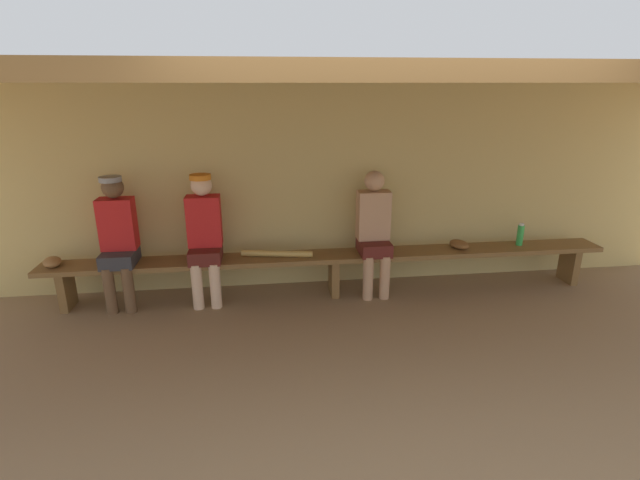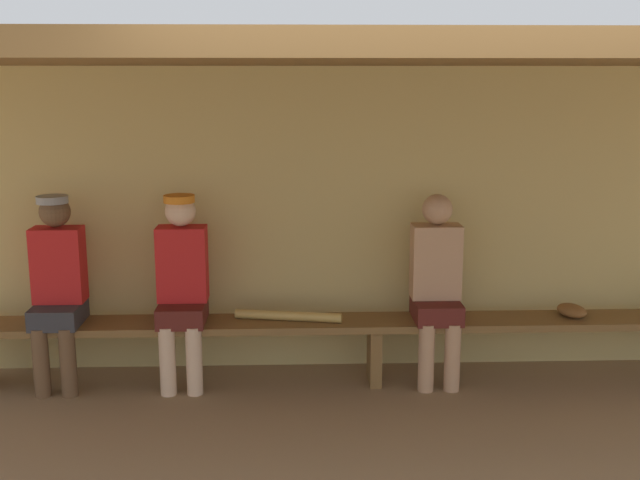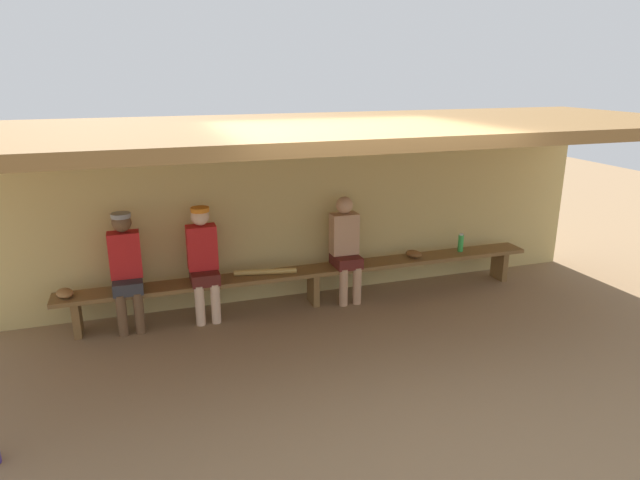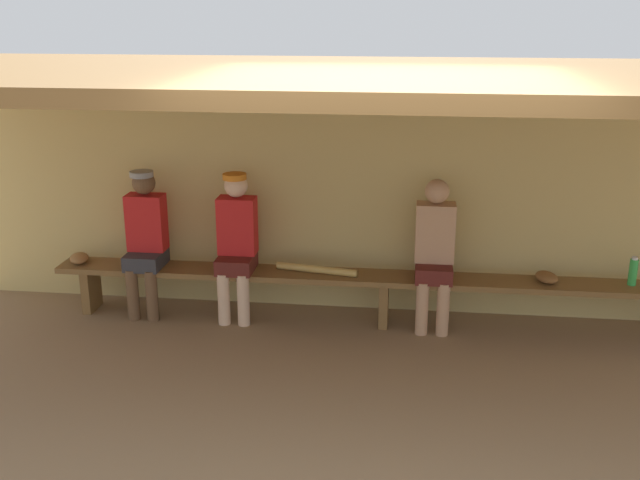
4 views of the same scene
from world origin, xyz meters
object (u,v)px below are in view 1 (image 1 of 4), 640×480
at_px(baseball_bat, 277,254).
at_px(water_bottle_clear, 520,235).
at_px(baseball_glove_tan, 52,262).
at_px(baseball_glove_worn, 459,244).
at_px(bench, 334,260).
at_px(player_leftmost, 374,228).
at_px(player_in_red, 118,236).
at_px(player_with_sunglasses, 204,233).

bearing_deg(baseball_bat, water_bottle_clear, 11.47).
distance_m(baseball_glove_tan, baseball_bat, 2.23).
bearing_deg(baseball_glove_worn, water_bottle_clear, 68.82).
bearing_deg(water_bottle_clear, baseball_bat, -179.29).
bearing_deg(baseball_glove_tan, water_bottle_clear, 69.43).
height_order(bench, baseball_glove_worn, baseball_glove_worn).
height_order(player_leftmost, water_bottle_clear, player_leftmost).
xyz_separation_m(player_in_red, player_leftmost, (2.61, -0.00, -0.02)).
xyz_separation_m(bench, player_leftmost, (0.43, 0.00, 0.34)).
xyz_separation_m(player_in_red, baseball_glove_worn, (3.58, 0.01, -0.24)).
relative_size(water_bottle_clear, baseball_bat, 0.34).
bearing_deg(baseball_glove_worn, player_leftmost, -111.95).
relative_size(bench, player_in_red, 4.46).
relative_size(bench, baseball_bat, 7.98).
bearing_deg(player_leftmost, baseball_glove_tan, 179.94).
height_order(player_leftmost, baseball_glove_worn, player_leftmost).
bearing_deg(baseball_glove_worn, player_in_red, -112.48).
bearing_deg(player_leftmost, bench, -179.59).
height_order(player_with_sunglasses, baseball_bat, player_with_sunglasses).
bearing_deg(baseball_glove_tan, baseball_glove_worn, 69.24).
xyz_separation_m(baseball_glove_worn, baseball_glove_tan, (-4.24, -0.01, 0.00)).
bearing_deg(player_in_red, bench, -0.09).
height_order(water_bottle_clear, baseball_bat, water_bottle_clear).
height_order(water_bottle_clear, baseball_glove_tan, water_bottle_clear).
distance_m(baseball_glove_worn, baseball_bat, 2.01).
bearing_deg(player_with_sunglasses, baseball_glove_worn, 0.25).
distance_m(player_leftmost, water_bottle_clear, 1.70).
bearing_deg(bench, baseball_glove_tan, 179.87).
bearing_deg(player_in_red, baseball_bat, -0.13).
height_order(player_with_sunglasses, player_in_red, same).
height_order(player_in_red, player_leftmost, player_in_red).
xyz_separation_m(bench, baseball_glove_tan, (-2.84, 0.01, 0.12)).
height_order(baseball_glove_worn, baseball_glove_tan, same).
height_order(baseball_glove_worn, baseball_bat, baseball_glove_worn).
relative_size(bench, player_with_sunglasses, 4.46).
height_order(player_in_red, baseball_bat, player_in_red).
xyz_separation_m(player_in_red, baseball_bat, (1.58, -0.00, -0.25)).
distance_m(bench, player_leftmost, 0.55).
relative_size(bench, baseball_glove_worn, 25.00).
xyz_separation_m(player_with_sunglasses, baseball_glove_worn, (2.74, 0.01, -0.24)).
relative_size(player_with_sunglasses, baseball_bat, 1.79).
height_order(bench, baseball_bat, baseball_bat).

